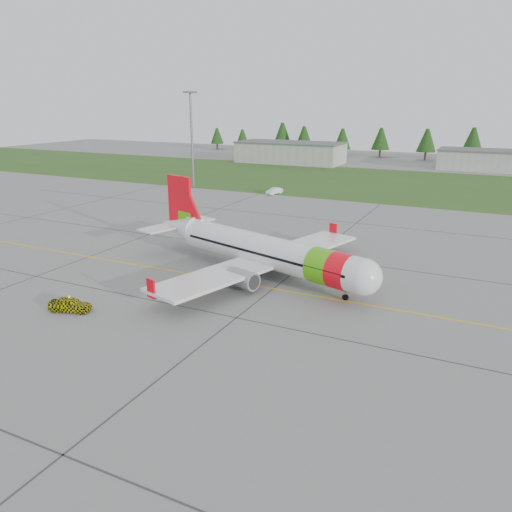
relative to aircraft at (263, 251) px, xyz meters
The scene contains 10 objects.
ground 13.72m from the aircraft, 122.45° to the right, with size 320.00×320.00×0.00m, color gray.
aircraft is the anchor object (origin of this frame).
follow_me_car 20.35m from the aircraft, 124.76° to the right, with size 1.55×1.32×3.86m, color #D4CE0B.
service_van 50.30m from the aircraft, 112.60° to the left, with size 1.40×1.33×4.02m, color white.
grass_strip 71.08m from the aircraft, 95.83° to the left, with size 320.00×50.00×0.03m, color #30561E.
taxi_guideline 8.41m from the aircraft, 155.14° to the right, with size 120.00×0.25×0.02m, color gold.
hangar_west 105.44m from the aircraft, 110.67° to the left, with size 32.00×14.00×6.00m, color #A8A8A3.
hangar_east 108.13m from the aircraft, 80.53° to the left, with size 24.00×12.00×5.20m, color #A8A8A3.
floodlight_mast 61.37m from the aircraft, 130.04° to the left, with size 0.50×0.50×20.00m, color slate.
treeline 126.88m from the aircraft, 93.26° to the left, with size 160.00×8.00×10.00m, color #1C3F14, non-canonical shape.
Camera 1 is at (29.38, -35.73, 18.40)m, focal length 35.00 mm.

